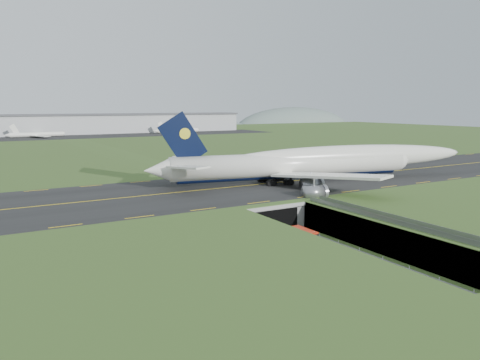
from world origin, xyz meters
TOP-DOWN VIEW (x-y plane):
  - ground at (0.00, 0.00)m, footprint 900.00×900.00m
  - airfield_deck at (0.00, 0.00)m, footprint 800.00×800.00m
  - trench_road at (0.00, -7.50)m, footprint 12.00×75.00m
  - taxiway at (0.00, 33.00)m, footprint 800.00×44.00m
  - tunnel_portal at (0.00, 16.71)m, footprint 17.00×22.30m
  - guideway at (11.00, -19.11)m, footprint 3.00×53.00m
  - jumbo_jet at (28.63, 29.52)m, footprint 100.59×62.82m
  - shuttle_tram at (-0.13, -2.10)m, footprint 2.73×6.89m
  - cargo_terminal at (-0.12, 299.41)m, footprint 320.00×67.00m
  - distant_hills at (64.38, 430.00)m, footprint 700.00×91.00m

SIDE VIEW (x-z plane):
  - distant_hills at x=64.38m, z-range -34.00..26.00m
  - ground at x=0.00m, z-range 0.00..0.00m
  - trench_road at x=0.00m, z-range 0.00..0.20m
  - shuttle_tram at x=-0.13m, z-range 0.15..2.97m
  - airfield_deck at x=0.00m, z-range 0.00..6.00m
  - tunnel_portal at x=0.00m, z-range 0.33..6.33m
  - guideway at x=11.00m, z-range 1.80..8.85m
  - taxiway at x=0.00m, z-range 6.00..6.18m
  - jumbo_jet at x=28.63m, z-range 1.12..22.31m
  - cargo_terminal at x=-0.12m, z-range 6.16..21.76m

